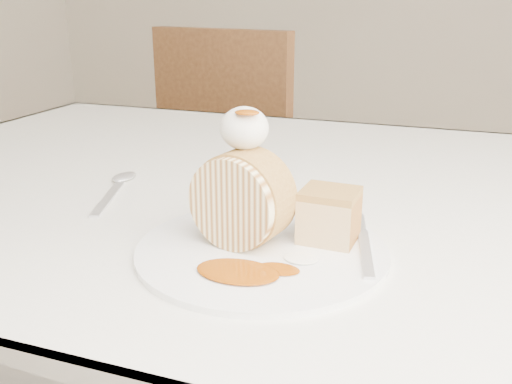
% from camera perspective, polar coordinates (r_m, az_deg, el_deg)
% --- Properties ---
extents(table, '(1.40, 0.90, 0.75)m').
position_cam_1_polar(table, '(0.84, 3.75, -5.20)').
color(table, silver).
rests_on(table, ground).
extents(chair_far, '(0.51, 0.51, 0.92)m').
position_cam_1_polar(chair_far, '(1.73, -1.37, 3.06)').
color(chair_far, brown).
rests_on(chair_far, ground).
extents(plate, '(0.27, 0.27, 0.01)m').
position_cam_1_polar(plate, '(0.59, 0.58, -5.83)').
color(plate, white).
rests_on(plate, table).
extents(roulade_slice, '(0.11, 0.07, 0.10)m').
position_cam_1_polar(roulade_slice, '(0.59, -1.46, -0.73)').
color(roulade_slice, '#FCEBAF').
rests_on(roulade_slice, plate).
extents(cake_chunk, '(0.06, 0.06, 0.05)m').
position_cam_1_polar(cake_chunk, '(0.61, 7.32, -2.64)').
color(cake_chunk, '#A9803F').
rests_on(cake_chunk, plate).
extents(whipped_cream, '(0.05, 0.05, 0.04)m').
position_cam_1_polar(whipped_cream, '(0.58, -1.18, 6.41)').
color(whipped_cream, white).
rests_on(whipped_cream, roulade_slice).
extents(caramel_drizzle, '(0.03, 0.02, 0.01)m').
position_cam_1_polar(caramel_drizzle, '(0.56, -0.91, 8.51)').
color(caramel_drizzle, '#8E3D05').
rests_on(caramel_drizzle, whipped_cream).
extents(caramel_pool, '(0.08, 0.06, 0.00)m').
position_cam_1_polar(caramel_pool, '(0.54, -1.85, -7.93)').
color(caramel_pool, '#8E3D05').
rests_on(caramel_pool, plate).
extents(fork, '(0.06, 0.16, 0.00)m').
position_cam_1_polar(fork, '(0.59, 10.92, -6.00)').
color(fork, silver).
rests_on(fork, plate).
extents(spoon, '(0.08, 0.16, 0.00)m').
position_cam_1_polar(spoon, '(0.77, -14.54, -0.61)').
color(spoon, silver).
rests_on(spoon, table).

